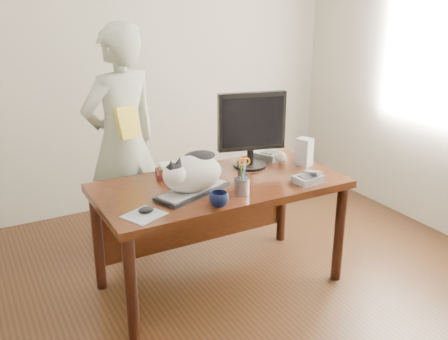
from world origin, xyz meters
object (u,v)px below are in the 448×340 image
Objects in this scene: calculator at (266,155)px; desk at (215,199)px; pen_cup at (242,184)px; baseball at (281,158)px; monitor at (252,126)px; coffee_mug at (219,199)px; cat at (191,173)px; person at (122,142)px; speaker at (304,152)px; phone at (308,178)px; mouse at (146,210)px; keyboard at (193,191)px; book_stack at (173,170)px.

desk is at bearing 171.38° from calculator.
baseball is at bearing 34.19° from pen_cup.
monitor is at bearing 52.16° from pen_cup.
cat is at bearing 103.26° from coffee_mug.
pen_cup is 1.13m from person.
speaker is (0.87, 0.35, 0.05)m from coffee_mug.
pen_cup is 2.81× the size of baseball.
person reaches higher than phone.
desk is 0.42m from cat.
coffee_mug is (0.40, -0.11, 0.02)m from mouse.
person is at bearing 78.03° from keyboard.
phone is (0.48, -0.03, -0.04)m from pen_cup.
calculator is at bearing 45.19° from pen_cup.
cat is 0.64m from monitor.
cat is 2.03× the size of calculator.
pen_cup is 0.56m from book_stack.
mouse is 0.06× the size of person.
desk is 8.12× the size of speaker.
pen_cup is at bearing -113.87° from monitor.
mouse is (-0.61, 0.01, -0.04)m from pen_cup.
mouse is 1.29× the size of baseball.
cat reaches higher than desk.
monitor is 2.32× the size of calculator.
keyboard is at bearing -145.25° from desk.
person is (-0.20, 1.16, 0.07)m from coffee_mug.
calculator is (0.74, 0.00, -0.01)m from book_stack.
phone is 0.54m from calculator.
coffee_mug reaches higher than phone.
phone reaches higher than keyboard.
pen_cup is 0.71m from speaker.
book_stack reaches higher than desk.
person is (-1.06, 0.81, 0.01)m from speaker.
baseball is (0.23, -0.03, -0.26)m from monitor.
coffee_mug is 1.33× the size of baseball.
monitor is (0.32, 0.07, 0.45)m from desk.
monitor is at bearing -1.84° from mouse.
coffee_mug is 1.17m from person.
pen_cup is (0.25, -0.16, 0.05)m from keyboard.
mouse is 0.54× the size of speaker.
phone is at bearing -18.41° from book_stack.
coffee_mug is 0.58× the size of phone.
person is (-0.14, 0.91, -0.03)m from cat.
person reaches higher than monitor.
cat is at bearing -171.64° from keyboard.
phone is 1.41m from person.
desk is at bearing 93.68° from pen_cup.
baseball is (0.79, 0.21, 0.03)m from keyboard.
speaker is at bearing -7.35° from monitor.
book_stack is at bearing 137.39° from phone.
phone is 2.29× the size of baseball.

